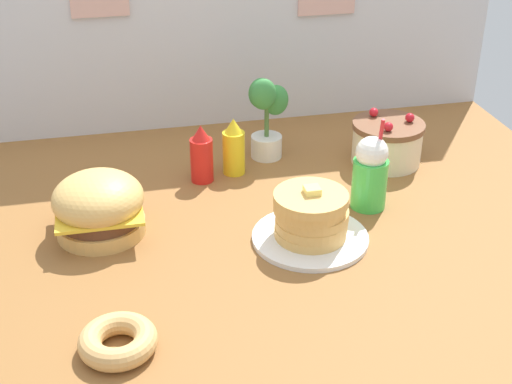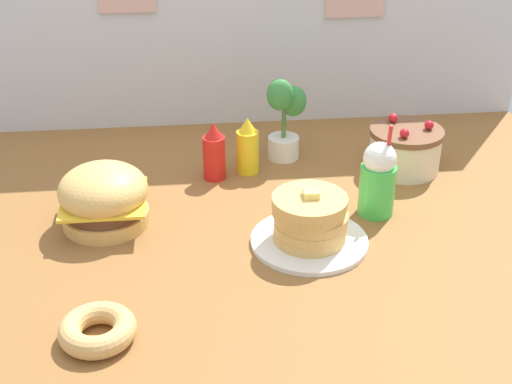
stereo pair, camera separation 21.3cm
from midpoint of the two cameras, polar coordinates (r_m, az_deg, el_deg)
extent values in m
cube|color=brown|center=(2.20, -1.61, -4.09)|extent=(2.28, 1.86, 0.02)
cube|color=silver|center=(2.85, -5.40, 13.68)|extent=(2.28, 0.03, 0.88)
cylinder|color=#DBA859|center=(2.29, -14.81, -2.70)|extent=(0.27, 0.27, 0.05)
cylinder|color=#59331E|center=(2.27, -14.94, -1.80)|extent=(0.25, 0.25, 0.04)
cube|color=yellow|center=(2.25, -15.01, -1.29)|extent=(0.26, 0.26, 0.01)
ellipsoid|color=#E5B260|center=(2.24, -15.11, -0.57)|extent=(0.28, 0.28, 0.16)
cylinder|color=white|center=(2.18, 1.53, -3.72)|extent=(0.36, 0.36, 0.02)
cylinder|color=#E0AD5B|center=(2.17, 1.53, -3.21)|extent=(0.22, 0.22, 0.03)
cylinder|color=#E0AD5B|center=(2.16, 1.60, -2.54)|extent=(0.22, 0.22, 0.03)
cylinder|color=#E0AD5B|center=(2.15, 1.65, -1.83)|extent=(0.22, 0.22, 0.03)
cylinder|color=#E0AD5B|center=(2.13, 1.43, -1.21)|extent=(0.22, 0.22, 0.03)
cylinder|color=#E0AD5B|center=(2.11, 1.50, -0.60)|extent=(0.22, 0.22, 0.03)
cube|color=#F7E072|center=(2.10, 1.59, 0.06)|extent=(0.05, 0.05, 0.02)
cylinder|color=beige|center=(2.65, 8.08, 3.64)|extent=(0.25, 0.25, 0.14)
cylinder|color=brown|center=(2.62, 8.20, 5.19)|extent=(0.26, 0.26, 0.02)
sphere|color=red|center=(2.62, 9.84, 5.78)|extent=(0.03, 0.03, 0.03)
sphere|color=red|center=(2.65, 7.05, 6.25)|extent=(0.03, 0.03, 0.03)
sphere|color=red|center=(2.54, 8.10, 5.09)|extent=(0.03, 0.03, 0.03)
cylinder|color=red|center=(2.51, -6.77, 2.47)|extent=(0.08, 0.08, 0.16)
cone|color=red|center=(2.46, -6.91, 4.64)|extent=(0.06, 0.06, 0.05)
cylinder|color=yellow|center=(2.55, -4.18, 3.07)|extent=(0.08, 0.08, 0.16)
cone|color=yellow|center=(2.50, -4.26, 5.22)|extent=(0.06, 0.06, 0.05)
cylinder|color=green|center=(2.34, 6.41, 0.59)|extent=(0.11, 0.11, 0.17)
sphere|color=white|center=(2.29, 6.56, 3.07)|extent=(0.10, 0.10, 0.10)
cylinder|color=red|center=(2.28, 7.16, 3.89)|extent=(0.01, 0.04, 0.17)
torus|color=tan|center=(1.82, -14.28, -11.50)|extent=(0.19, 0.19, 0.06)
torus|color=#F2E5C6|center=(1.82, -14.30, -11.40)|extent=(0.19, 0.19, 0.05)
cylinder|color=white|center=(2.68, -1.45, 3.59)|extent=(0.11, 0.11, 0.08)
cylinder|color=#4C7238|center=(2.63, -1.48, 5.85)|extent=(0.02, 0.02, 0.15)
ellipsoid|color=#38843D|center=(2.62, -0.77, 7.26)|extent=(0.09, 0.06, 0.11)
ellipsoid|color=#38843D|center=(2.63, -1.94, 7.79)|extent=(0.09, 0.06, 0.11)
ellipsoid|color=#38843D|center=(2.56, -1.82, 7.71)|extent=(0.09, 0.06, 0.11)
camera|label=1|loc=(0.11, -92.86, -1.58)|focal=50.44mm
camera|label=2|loc=(0.11, 87.14, 1.58)|focal=50.44mm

